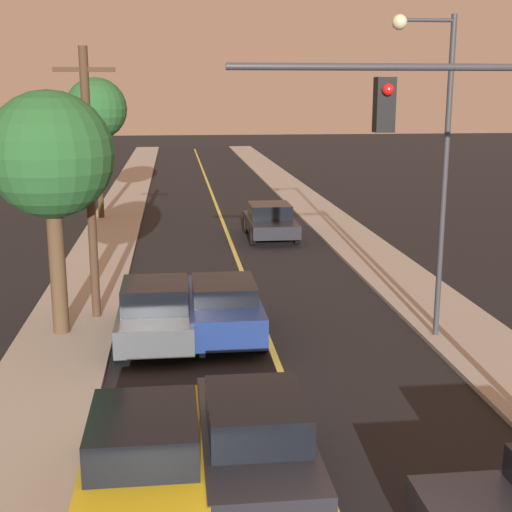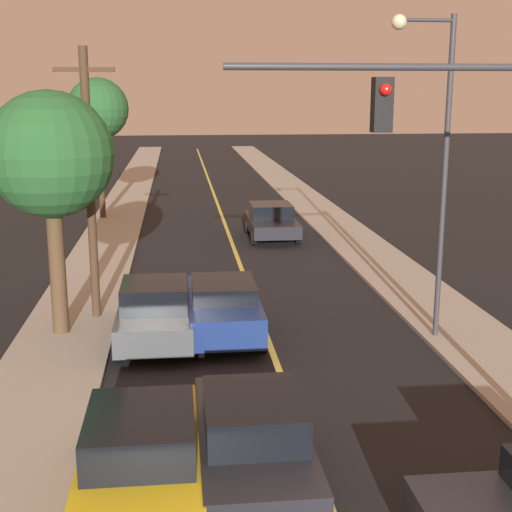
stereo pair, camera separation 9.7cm
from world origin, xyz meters
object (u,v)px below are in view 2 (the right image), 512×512
at_px(streetlamp_right, 434,141).
at_px(utility_pole_left, 90,181).
at_px(traffic_signal_mast, 484,181).
at_px(tree_left_near, 50,157).
at_px(car_outer_lane_front, 142,457).
at_px(tree_left_far, 98,110).
at_px(car_far_oncoming, 271,221).
at_px(car_near_lane_second, 223,306).
at_px(car_near_lane_front, 253,439).
at_px(car_outer_lane_second, 155,312).

bearing_deg(streetlamp_right, utility_pole_left, 163.12).
xyz_separation_m(traffic_signal_mast, tree_left_near, (-8.43, 6.54, -0.07)).
height_order(traffic_signal_mast, utility_pole_left, utility_pole_left).
xyz_separation_m(car_outer_lane_front, tree_left_far, (-3.15, 25.88, 4.65)).
distance_m(car_far_oncoming, tree_left_far, 10.68).
bearing_deg(traffic_signal_mast, car_outer_lane_front, -164.86).
distance_m(car_far_oncoming, tree_left_near, 14.66).
height_order(utility_pole_left, tree_left_near, utility_pole_left).
bearing_deg(streetlamp_right, tree_left_far, 117.83).
xyz_separation_m(car_near_lane_second, tree_left_near, (-4.26, 0.39, 3.93)).
xyz_separation_m(car_near_lane_front, car_outer_lane_second, (-1.76, 6.99, 0.01)).
bearing_deg(car_near_lane_second, tree_left_near, 174.82).
xyz_separation_m(car_outer_lane_front, car_far_oncoming, (4.68, 20.30, -0.01)).
distance_m(car_outer_lane_front, car_outer_lane_second, 7.35).
xyz_separation_m(car_far_oncoming, utility_pole_left, (-6.40, -10.85, 3.17)).
height_order(car_near_lane_front, utility_pole_left, utility_pole_left).
height_order(car_near_lane_second, car_outer_lane_second, car_outer_lane_second).
xyz_separation_m(car_near_lane_second, car_far_oncoming, (2.92, 12.55, -0.01)).
bearing_deg(traffic_signal_mast, car_far_oncoming, 93.83).
height_order(car_outer_lane_front, traffic_signal_mast, traffic_signal_mast).
height_order(car_far_oncoming, streetlamp_right, streetlamp_right).
xyz_separation_m(streetlamp_right, tree_left_far, (-10.06, 19.05, 0.31)).
bearing_deg(car_far_oncoming, utility_pole_left, 59.45).
bearing_deg(car_outer_lane_front, streetlamp_right, 44.68).
xyz_separation_m(streetlamp_right, utility_pole_left, (-8.63, 2.62, -1.17)).
bearing_deg(car_far_oncoming, traffic_signal_mast, 93.83).
bearing_deg(car_near_lane_front, tree_left_far, 100.88).
bearing_deg(car_near_lane_second, utility_pole_left, 154.04).
bearing_deg(streetlamp_right, car_near_lane_front, -128.49).
bearing_deg(car_near_lane_front, traffic_signal_mast, 16.65).
xyz_separation_m(car_near_lane_front, utility_pole_left, (-3.48, 9.09, 3.14)).
height_order(car_near_lane_second, tree_left_far, tree_left_far).
xyz_separation_m(car_near_lane_second, traffic_signal_mast, (4.17, -6.15, 4.00)).
distance_m(car_near_lane_front, utility_pole_left, 10.23).
height_order(car_near_lane_front, tree_left_near, tree_left_near).
relative_size(car_outer_lane_front, tree_left_near, 0.72).
xyz_separation_m(car_near_lane_second, car_outer_lane_second, (-1.76, -0.41, 0.02)).
distance_m(utility_pole_left, tree_left_far, 16.56).
bearing_deg(utility_pole_left, car_outer_lane_front, -79.68).
height_order(car_outer_lane_second, car_far_oncoming, car_outer_lane_second).
bearing_deg(car_near_lane_front, car_outer_lane_second, 104.14).
xyz_separation_m(car_near_lane_second, tree_left_far, (-4.91, 18.13, 4.65)).
xyz_separation_m(tree_left_near, tree_left_far, (-0.65, 17.74, 0.72)).
relative_size(streetlamp_right, tree_left_near, 1.28).
bearing_deg(utility_pole_left, car_outer_lane_second, -50.72).
relative_size(car_near_lane_front, tree_left_near, 0.69).
bearing_deg(car_far_oncoming, car_near_lane_front, 81.67).
relative_size(car_near_lane_second, streetlamp_right, 0.55).
xyz_separation_m(car_near_lane_front, tree_left_far, (-4.91, 25.53, 4.63)).
bearing_deg(car_near_lane_second, streetlamp_right, -10.17).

